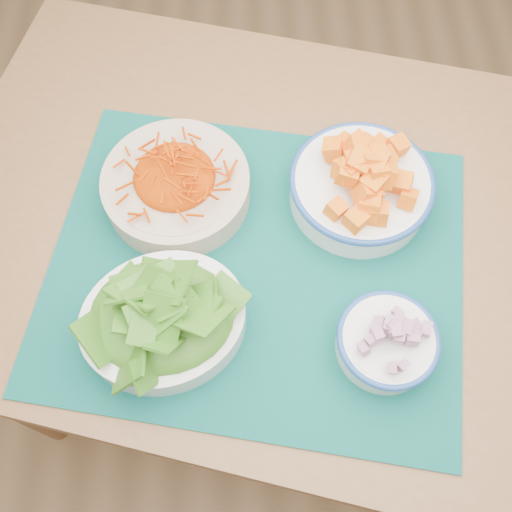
{
  "coord_description": "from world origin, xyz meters",
  "views": [
    {
      "loc": [
        0.01,
        -0.28,
        1.53
      ],
      "look_at": [
        0.02,
        0.08,
        0.78
      ],
      "focal_mm": 40.0,
      "sensor_mm": 36.0,
      "label": 1
    }
  ],
  "objects_px": {
    "onion_bowl": "(388,340)",
    "carrot_bowl": "(175,181)",
    "placemat": "(256,265)",
    "squash_bowl": "(362,181)",
    "lettuce_bowl": "(162,316)",
    "table": "(291,251)"
  },
  "relations": [
    {
      "from": "carrot_bowl",
      "to": "squash_bowl",
      "type": "bearing_deg",
      "value": -2.69
    },
    {
      "from": "placemat",
      "to": "onion_bowl",
      "type": "bearing_deg",
      "value": -26.86
    },
    {
      "from": "squash_bowl",
      "to": "lettuce_bowl",
      "type": "xyz_separation_m",
      "value": [
        -0.29,
        -0.21,
        -0.0
      ]
    },
    {
      "from": "onion_bowl",
      "to": "squash_bowl",
      "type": "bearing_deg",
      "value": 92.09
    },
    {
      "from": "lettuce_bowl",
      "to": "onion_bowl",
      "type": "distance_m",
      "value": 0.31
    },
    {
      "from": "table",
      "to": "onion_bowl",
      "type": "xyz_separation_m",
      "value": [
        0.11,
        -0.21,
        0.15
      ]
    },
    {
      "from": "carrot_bowl",
      "to": "lettuce_bowl",
      "type": "distance_m",
      "value": 0.22
    },
    {
      "from": "carrot_bowl",
      "to": "squash_bowl",
      "type": "distance_m",
      "value": 0.28
    },
    {
      "from": "placemat",
      "to": "onion_bowl",
      "type": "height_order",
      "value": "onion_bowl"
    },
    {
      "from": "carrot_bowl",
      "to": "lettuce_bowl",
      "type": "relative_size",
      "value": 1.06
    },
    {
      "from": "squash_bowl",
      "to": "table",
      "type": "bearing_deg",
      "value": -160.02
    },
    {
      "from": "placemat",
      "to": "onion_bowl",
      "type": "distance_m",
      "value": 0.22
    },
    {
      "from": "squash_bowl",
      "to": "lettuce_bowl",
      "type": "height_order",
      "value": "squash_bowl"
    },
    {
      "from": "carrot_bowl",
      "to": "squash_bowl",
      "type": "xyz_separation_m",
      "value": [
        0.28,
        -0.01,
        0.01
      ]
    },
    {
      "from": "placemat",
      "to": "squash_bowl",
      "type": "xyz_separation_m",
      "value": [
        0.16,
        0.11,
        0.05
      ]
    },
    {
      "from": "onion_bowl",
      "to": "carrot_bowl",
      "type": "bearing_deg",
      "value": 138.47
    },
    {
      "from": "carrot_bowl",
      "to": "onion_bowl",
      "type": "xyz_separation_m",
      "value": [
        0.29,
        -0.26,
        -0.01
      ]
    },
    {
      "from": "lettuce_bowl",
      "to": "onion_bowl",
      "type": "relative_size",
      "value": 1.86
    },
    {
      "from": "placemat",
      "to": "squash_bowl",
      "type": "relative_size",
      "value": 2.39
    },
    {
      "from": "carrot_bowl",
      "to": "lettuce_bowl",
      "type": "bearing_deg",
      "value": -92.79
    },
    {
      "from": "lettuce_bowl",
      "to": "table",
      "type": "bearing_deg",
      "value": 25.35
    },
    {
      "from": "lettuce_bowl",
      "to": "onion_bowl",
      "type": "xyz_separation_m",
      "value": [
        0.3,
        -0.04,
        -0.01
      ]
    }
  ]
}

